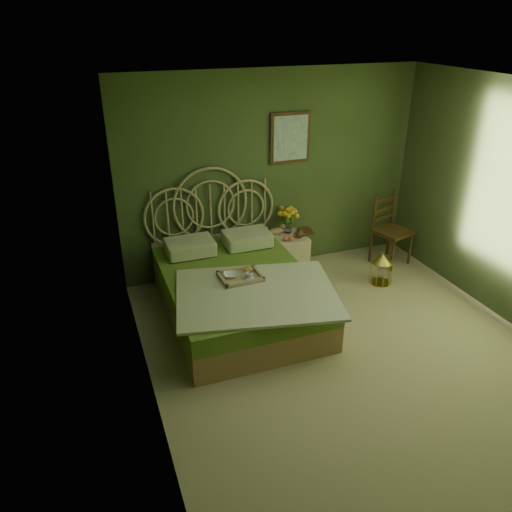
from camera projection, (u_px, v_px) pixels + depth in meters
name	position (u px, v px, depth m)	size (l,w,h in m)	color
floor	(352.00, 356.00, 5.12)	(4.50, 4.50, 0.00)	tan
ceiling	(380.00, 93.00, 3.98)	(4.50, 4.50, 0.00)	silver
wall_back	(272.00, 174.00, 6.44)	(4.00, 4.00, 0.00)	#495D31
wall_left	(143.00, 277.00, 3.93)	(4.50, 4.50, 0.00)	#495D31
wall_art	(290.00, 138.00, 6.29)	(0.54, 0.04, 0.64)	#3B2610
bed	(236.00, 289.00, 5.73)	(1.88, 2.37, 1.47)	#A57752
nightstand	(287.00, 247.00, 6.69)	(0.47, 0.47, 0.94)	beige
chair	(390.00, 224.00, 6.87)	(0.55, 0.55, 0.99)	#3B2610
birdcage	(381.00, 269.00, 6.42)	(0.27, 0.27, 0.41)	gold
book_lower	(300.00, 233.00, 6.67)	(0.16, 0.21, 0.02)	#381E0F
book_upper	(300.00, 231.00, 6.66)	(0.17, 0.23, 0.02)	#472819
cereal_bowl	(230.00, 275.00, 5.47)	(0.15, 0.15, 0.04)	white
coffee_cup	(249.00, 276.00, 5.42)	(0.08, 0.08, 0.07)	white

